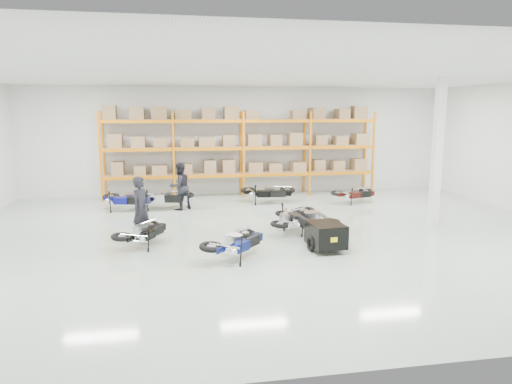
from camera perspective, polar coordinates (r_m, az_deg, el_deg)
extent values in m
plane|color=#A5B8A6|center=(13.06, 2.33, -5.40)|extent=(18.00, 18.00, 0.00)
plane|color=white|center=(12.64, 2.48, 14.68)|extent=(18.00, 18.00, 0.00)
plane|color=silver|center=(19.53, -1.99, 6.40)|extent=(18.00, 0.00, 18.00)
plane|color=silver|center=(6.07, 16.58, -1.90)|extent=(18.00, 0.00, 18.00)
cube|color=orange|center=(18.62, -18.91, 4.15)|extent=(0.08, 0.08, 3.50)
cube|color=orange|center=(19.50, -18.51, 4.41)|extent=(0.08, 0.08, 3.50)
cube|color=orange|center=(18.39, -10.24, 4.46)|extent=(0.08, 0.08, 3.50)
cube|color=orange|center=(19.28, -10.23, 4.71)|extent=(0.08, 0.08, 3.50)
cube|color=orange|center=(18.58, -1.55, 4.67)|extent=(0.08, 0.08, 3.50)
cube|color=orange|center=(19.47, -1.94, 4.91)|extent=(0.08, 0.08, 3.50)
cube|color=orange|center=(19.19, 6.78, 4.77)|extent=(0.08, 0.08, 3.50)
cube|color=orange|center=(20.05, 6.04, 5.01)|extent=(0.08, 0.08, 3.50)
cube|color=orange|center=(20.17, 14.45, 4.78)|extent=(0.08, 0.08, 3.50)
cube|color=orange|center=(20.99, 13.44, 5.01)|extent=(0.08, 0.08, 3.50)
cube|color=orange|center=(18.55, -14.49, 1.71)|extent=(2.70, 0.08, 0.12)
cube|color=orange|center=(19.44, -14.29, 2.08)|extent=(2.70, 0.08, 0.12)
cube|color=#90704A|center=(18.98, -14.40, 2.11)|extent=(2.68, 0.88, 0.02)
cube|color=#90704A|center=(18.95, -14.43, 2.80)|extent=(2.40, 0.70, 0.44)
cube|color=orange|center=(18.53, -5.83, 1.97)|extent=(2.70, 0.08, 0.12)
cube|color=orange|center=(19.42, -6.02, 2.33)|extent=(2.70, 0.08, 0.12)
cube|color=#90704A|center=(18.97, -5.93, 2.36)|extent=(2.68, 0.88, 0.02)
cube|color=#90704A|center=(18.94, -5.94, 3.05)|extent=(2.40, 0.70, 0.44)
cube|color=orange|center=(18.93, 2.66, 2.17)|extent=(2.70, 0.08, 0.12)
cube|color=orange|center=(19.80, 2.09, 2.52)|extent=(2.70, 0.08, 0.12)
cube|color=#90704A|center=(19.36, 2.37, 2.56)|extent=(2.68, 0.88, 0.02)
cube|color=#90704A|center=(19.33, 2.38, 3.23)|extent=(2.40, 0.70, 0.44)
cube|color=orange|center=(19.73, 10.63, 2.33)|extent=(2.70, 0.08, 0.12)
cube|color=orange|center=(20.56, 9.76, 2.66)|extent=(2.70, 0.08, 0.12)
cube|color=#90704A|center=(20.13, 10.19, 2.69)|extent=(2.68, 0.88, 0.02)
cube|color=#90704A|center=(20.11, 10.21, 3.34)|extent=(2.40, 0.70, 0.44)
cube|color=orange|center=(18.43, -14.64, 5.09)|extent=(2.70, 0.08, 0.12)
cube|color=orange|center=(19.32, -14.43, 5.31)|extent=(2.70, 0.08, 0.12)
cube|color=#90704A|center=(18.87, -14.54, 5.42)|extent=(2.68, 0.88, 0.02)
cube|color=#90704A|center=(18.86, -14.57, 6.11)|extent=(2.40, 0.70, 0.44)
cube|color=orange|center=(18.41, -5.89, 5.36)|extent=(2.70, 0.08, 0.12)
cube|color=orange|center=(19.31, -6.08, 5.56)|extent=(2.70, 0.08, 0.12)
cube|color=#90704A|center=(18.85, -5.99, 5.68)|extent=(2.68, 0.88, 0.02)
cube|color=#90704A|center=(18.84, -6.00, 6.37)|extent=(2.40, 0.70, 0.44)
cube|color=orange|center=(18.81, 2.69, 5.50)|extent=(2.70, 0.08, 0.12)
cube|color=orange|center=(19.69, 2.11, 5.70)|extent=(2.70, 0.08, 0.12)
cube|color=#90704A|center=(19.25, 2.40, 5.81)|extent=(2.68, 0.88, 0.02)
cube|color=#90704A|center=(19.23, 2.40, 6.49)|extent=(2.40, 0.70, 0.44)
cube|color=orange|center=(19.61, 10.73, 5.51)|extent=(2.70, 0.08, 0.12)
cube|color=orange|center=(20.46, 9.85, 5.72)|extent=(2.70, 0.08, 0.12)
cube|color=#90704A|center=(20.03, 10.29, 5.82)|extent=(2.68, 0.88, 0.02)
cube|color=#90704A|center=(20.01, 10.31, 6.47)|extent=(2.40, 0.70, 0.44)
cube|color=orange|center=(18.37, -14.79, 8.51)|extent=(2.70, 0.08, 0.12)
cube|color=orange|center=(19.27, -14.57, 8.57)|extent=(2.70, 0.08, 0.12)
cube|color=#90704A|center=(18.82, -14.69, 8.76)|extent=(2.68, 0.88, 0.02)
cube|color=#90704A|center=(18.82, -14.72, 9.45)|extent=(2.40, 0.70, 0.44)
cube|color=orange|center=(18.36, -5.95, 8.78)|extent=(2.70, 0.08, 0.12)
cube|color=orange|center=(19.25, -6.14, 8.83)|extent=(2.70, 0.08, 0.12)
cube|color=#90704A|center=(18.80, -6.05, 9.02)|extent=(2.68, 0.88, 0.02)
cube|color=#90704A|center=(18.80, -6.07, 9.72)|extent=(2.40, 0.70, 0.44)
cube|color=orange|center=(18.76, 2.71, 8.85)|extent=(2.70, 0.08, 0.12)
cube|color=orange|center=(19.64, 2.14, 8.90)|extent=(2.70, 0.08, 0.12)
cube|color=#90704A|center=(19.20, 2.42, 9.08)|extent=(2.68, 0.88, 0.02)
cube|color=#90704A|center=(19.20, 2.42, 9.77)|extent=(2.40, 0.70, 0.44)
cube|color=orange|center=(19.56, 10.84, 8.73)|extent=(2.70, 0.08, 0.12)
cube|color=orange|center=(20.41, 9.94, 8.80)|extent=(2.70, 0.08, 0.12)
cube|color=#90704A|center=(19.98, 10.39, 8.96)|extent=(2.68, 0.88, 0.02)
cube|color=#90704A|center=(19.98, 10.41, 9.62)|extent=(2.40, 0.70, 0.44)
cube|color=white|center=(15.09, 21.72, 4.66)|extent=(0.25, 0.25, 4.50)
cube|color=black|center=(11.65, 8.72, -5.27)|extent=(0.87, 1.06, 0.58)
cube|color=yellow|center=(11.19, 9.54, -5.92)|extent=(0.17, 0.03, 0.12)
torus|color=black|center=(11.58, 6.80, -6.38)|extent=(0.08, 0.40, 0.40)
torus|color=black|center=(11.83, 10.54, -6.13)|extent=(0.08, 0.40, 0.40)
cylinder|color=black|center=(12.26, 7.71, -4.21)|extent=(0.12, 0.95, 0.04)
imported|color=black|center=(12.79, -14.16, -2.00)|extent=(0.70, 0.76, 1.75)
imported|color=black|center=(16.48, -9.51, 0.70)|extent=(1.04, 1.00, 1.70)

